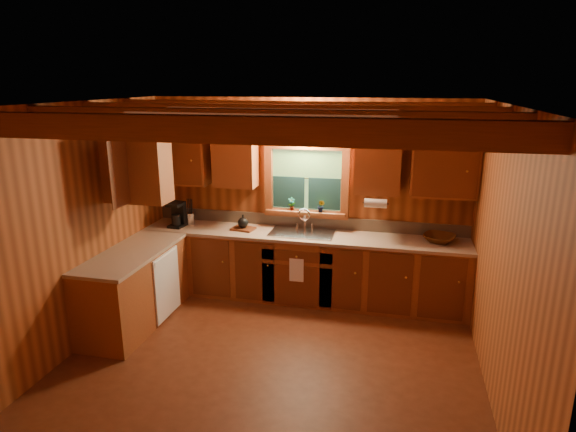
# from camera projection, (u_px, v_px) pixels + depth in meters

# --- Properties ---
(room) EXTENTS (4.20, 4.20, 4.20)m
(room) POSITION_uv_depth(u_px,v_px,m) (269.00, 243.00, 4.66)
(room) COLOR #582915
(room) RESTS_ON ground
(ceiling_beams) EXTENTS (4.20, 2.54, 0.18)m
(ceiling_beams) POSITION_uv_depth(u_px,v_px,m) (268.00, 117.00, 4.34)
(ceiling_beams) COLOR brown
(ceiling_beams) RESTS_ON room
(base_cabinets) EXTENTS (4.20, 2.22, 0.86)m
(base_cabinets) POSITION_uv_depth(u_px,v_px,m) (259.00, 273.00, 6.21)
(base_cabinets) COLOR brown
(base_cabinets) RESTS_ON ground
(countertop) EXTENTS (4.20, 2.24, 0.04)m
(countertop) POSITION_uv_depth(u_px,v_px,m) (260.00, 239.00, 6.09)
(countertop) COLOR tan
(countertop) RESTS_ON base_cabinets
(backsplash) EXTENTS (4.20, 0.02, 0.16)m
(backsplash) POSITION_uv_depth(u_px,v_px,m) (306.00, 221.00, 6.51)
(backsplash) COLOR #9C8169
(backsplash) RESTS_ON room
(dishwasher_panel) EXTENTS (0.02, 0.60, 0.80)m
(dishwasher_panel) POSITION_uv_depth(u_px,v_px,m) (167.00, 285.00, 5.85)
(dishwasher_panel) COLOR white
(dishwasher_panel) RESTS_ON base_cabinets
(upper_cabinets) EXTENTS (4.19, 1.77, 0.78)m
(upper_cabinets) POSITION_uv_depth(u_px,v_px,m) (255.00, 162.00, 5.97)
(upper_cabinets) COLOR brown
(upper_cabinets) RESTS_ON room
(window) EXTENTS (1.12, 0.08, 1.00)m
(window) POSITION_uv_depth(u_px,v_px,m) (306.00, 182.00, 6.35)
(window) COLOR brown
(window) RESTS_ON room
(window_sill) EXTENTS (1.06, 0.14, 0.04)m
(window_sill) POSITION_uv_depth(u_px,v_px,m) (305.00, 213.00, 6.42)
(window_sill) COLOR brown
(window_sill) RESTS_ON room
(wall_sconce) EXTENTS (0.45, 0.21, 0.17)m
(wall_sconce) POSITION_uv_depth(u_px,v_px,m) (305.00, 134.00, 6.06)
(wall_sconce) COLOR black
(wall_sconce) RESTS_ON room
(paper_towel_roll) EXTENTS (0.27, 0.11, 0.11)m
(paper_towel_roll) POSITION_uv_depth(u_px,v_px,m) (376.00, 203.00, 5.88)
(paper_towel_roll) COLOR white
(paper_towel_roll) RESTS_ON upper_cabinets
(dish_towel) EXTENTS (0.18, 0.01, 0.30)m
(dish_towel) POSITION_uv_depth(u_px,v_px,m) (296.00, 270.00, 6.06)
(dish_towel) COLOR white
(dish_towel) RESTS_ON base_cabinets
(sink) EXTENTS (0.82, 0.48, 0.43)m
(sink) POSITION_uv_depth(u_px,v_px,m) (302.00, 237.00, 6.28)
(sink) COLOR silver
(sink) RESTS_ON countertop
(coffee_maker) EXTENTS (0.19, 0.24, 0.34)m
(coffee_maker) POSITION_uv_depth(u_px,v_px,m) (178.00, 214.00, 6.54)
(coffee_maker) COLOR black
(coffee_maker) RESTS_ON countertop
(utensil_crock) EXTENTS (0.13, 0.13, 0.36)m
(utensil_crock) POSITION_uv_depth(u_px,v_px,m) (190.00, 218.00, 6.65)
(utensil_crock) COLOR silver
(utensil_crock) RESTS_ON countertop
(cutting_board) EXTENTS (0.32, 0.25, 0.03)m
(cutting_board) POSITION_uv_depth(u_px,v_px,m) (243.00, 229.00, 6.42)
(cutting_board) COLOR #5E2914
(cutting_board) RESTS_ON countertop
(teakettle) EXTENTS (0.14, 0.14, 0.18)m
(teakettle) POSITION_uv_depth(u_px,v_px,m) (243.00, 223.00, 6.40)
(teakettle) COLOR black
(teakettle) RESTS_ON cutting_board
(wicker_basket) EXTENTS (0.48, 0.48, 0.09)m
(wicker_basket) POSITION_uv_depth(u_px,v_px,m) (439.00, 238.00, 5.92)
(wicker_basket) COLOR #48230C
(wicker_basket) RESTS_ON countertop
(potted_plant_left) EXTENTS (0.11, 0.09, 0.18)m
(potted_plant_left) POSITION_uv_depth(u_px,v_px,m) (292.00, 204.00, 6.42)
(potted_plant_left) COLOR #5E2914
(potted_plant_left) RESTS_ON window_sill
(potted_plant_right) EXTENTS (0.11, 0.10, 0.17)m
(potted_plant_right) POSITION_uv_depth(u_px,v_px,m) (321.00, 206.00, 6.33)
(potted_plant_right) COLOR #5E2914
(potted_plant_right) RESTS_ON window_sill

